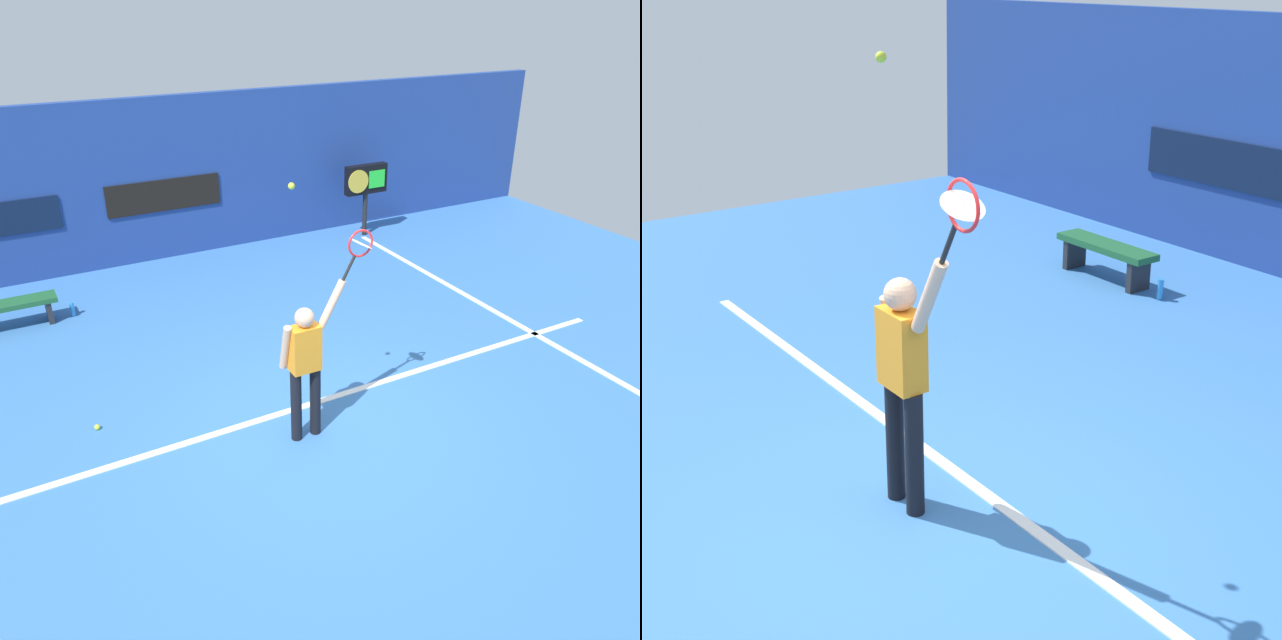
{
  "view_description": "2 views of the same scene",
  "coord_description": "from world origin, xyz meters",
  "views": [
    {
      "loc": [
        -3.08,
        -5.47,
        4.71
      ],
      "look_at": [
        -0.0,
        0.16,
        1.4
      ],
      "focal_mm": 35.65,
      "sensor_mm": 36.0,
      "label": 1
    },
    {
      "loc": [
        4.38,
        -2.88,
        3.55
      ],
      "look_at": [
        -0.23,
        0.42,
        1.32
      ],
      "focal_mm": 50.54,
      "sensor_mm": 36.0,
      "label": 2
    }
  ],
  "objects": [
    {
      "name": "spare_ball",
      "position": [
        -2.46,
        1.28,
        0.03
      ],
      "size": [
        0.07,
        0.07,
        0.07
      ],
      "primitive_type": "sphere",
      "color": "#CCE033",
      "rests_on": "ground_plane"
    },
    {
      "name": "scoreboard_clock",
      "position": [
        4.09,
        5.63,
        1.17
      ],
      "size": [
        0.96,
        0.2,
        1.53
      ],
      "color": "black",
      "rests_on": "ground_plane"
    },
    {
      "name": "tennis_player",
      "position": [
        -0.29,
        -0.02,
        1.01
      ],
      "size": [
        0.76,
        0.31,
        1.94
      ],
      "color": "black",
      "rests_on": "ground_plane"
    },
    {
      "name": "court_bench",
      "position": [
        -3.08,
        4.6,
        0.34
      ],
      "size": [
        1.4,
        0.36,
        0.45
      ],
      "color": "#1E592D",
      "rests_on": "ground_plane"
    },
    {
      "name": "tennis_ball",
      "position": [
        -0.42,
        -0.04,
        3.05
      ],
      "size": [
        0.07,
        0.07,
        0.07
      ],
      "primitive_type": "sphere",
      "color": "#CCE033"
    },
    {
      "name": "water_bottle",
      "position": [
        -2.18,
        4.6,
        0.12
      ],
      "size": [
        0.07,
        0.07,
        0.24
      ],
      "primitive_type": "cylinder",
      "color": "#338CD8",
      "rests_on": "ground_plane"
    },
    {
      "name": "sponsor_banner_center",
      "position": [
        0.0,
        6.36,
        1.27
      ],
      "size": [
        2.2,
        0.03,
        0.6
      ],
      "primitive_type": "cube",
      "color": "black"
    },
    {
      "name": "ground_plane",
      "position": [
        0.0,
        0.0,
        0.0
      ],
      "size": [
        18.0,
        18.0,
        0.0
      ],
      "primitive_type": "plane",
      "color": "#3870B2"
    },
    {
      "name": "back_wall",
      "position": [
        0.0,
        6.48,
        1.53
      ],
      "size": [
        18.0,
        0.2,
        3.06
      ],
      "primitive_type": "cube",
      "color": "navy",
      "rests_on": "ground_plane"
    },
    {
      "name": "court_baseline",
      "position": [
        0.0,
        0.5,
        0.01
      ],
      "size": [
        10.0,
        0.1,
        0.01
      ],
      "primitive_type": "cube",
      "color": "white",
      "rests_on": "ground_plane"
    },
    {
      "name": "tennis_racket",
      "position": [
        0.38,
        -0.03,
        2.28
      ],
      "size": [
        0.44,
        0.27,
        0.61
      ],
      "color": "black"
    },
    {
      "name": "court_sideline",
      "position": [
        3.99,
        2.0,
        0.01
      ],
      "size": [
        0.1,
        7.0,
        0.01
      ],
      "primitive_type": "cube",
      "color": "white",
      "rests_on": "ground_plane"
    }
  ]
}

